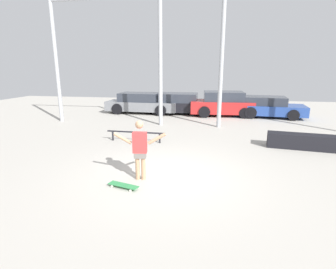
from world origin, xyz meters
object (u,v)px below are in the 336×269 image
object	(u,v)px
skateboarder	(140,147)
parked_car_grey	(142,103)
grind_rail	(136,134)
parked_car_blue	(267,107)
grind_box	(306,142)
parked_car_red	(225,104)
skateboard	(123,185)
parked_car_black	(180,104)

from	to	relation	value
skateboarder	parked_car_grey	xyz separation A→B (m)	(-2.82, 10.12, -0.25)
grind_rail	parked_car_blue	bearing A→B (deg)	47.73
grind_box	parked_car_red	xyz separation A→B (m)	(-2.68, 6.48, 0.44)
grind_box	grind_rail	world-z (taller)	grind_box
parked_car_red	parked_car_blue	distance (m)	2.41
skateboarder	parked_car_red	size ratio (longest dim) A/B	0.36
grind_rail	skateboard	bearing A→B (deg)	-77.17
parked_car_black	parked_car_red	bearing A→B (deg)	-5.17
grind_rail	parked_car_red	bearing A→B (deg)	61.39
grind_box	parked_car_blue	distance (m)	6.49
parked_car_grey	parked_car_blue	distance (m)	7.66
grind_box	parked_car_grey	distance (m)	10.26
parked_car_blue	skateboarder	bearing A→B (deg)	-110.64
grind_rail	parked_car_blue	xyz separation A→B (m)	(6.03, 6.64, 0.26)
skateboard	parked_car_grey	size ratio (longest dim) A/B	0.18
parked_car_black	parked_car_blue	world-z (taller)	parked_car_black
parked_car_blue	grind_box	bearing A→B (deg)	-82.62
parked_car_black	grind_box	bearing A→B (deg)	-51.21
grind_rail	grind_box	bearing A→B (deg)	1.44
parked_car_red	skateboard	bearing A→B (deg)	-108.29
parked_car_blue	parked_car_red	bearing A→B (deg)	-175.13
skateboard	parked_car_blue	world-z (taller)	parked_car_blue
parked_car_black	parked_car_red	distance (m)	2.80
skateboarder	parked_car_red	xyz separation A→B (m)	(2.43, 10.11, -0.18)
skateboarder	grind_rail	size ratio (longest dim) A/B	0.67
skateboard	grind_rail	distance (m)	4.14
grind_rail	parked_car_red	world-z (taller)	parked_car_red
skateboard	parked_car_red	xyz separation A→B (m)	(2.71, 10.67, 0.64)
parked_car_grey	parked_car_black	world-z (taller)	parked_car_grey
skateboard	parked_car_blue	size ratio (longest dim) A/B	0.19
grind_box	grind_rail	distance (m)	6.31
grind_box	grind_rail	size ratio (longest dim) A/B	1.12
grind_rail	parked_car_grey	xyz separation A→B (m)	(-1.63, 6.66, 0.31)
skateboard	parked_car_red	world-z (taller)	parked_car_red
skateboarder	skateboard	xyz separation A→B (m)	(-0.27, -0.56, -0.82)
skateboarder	parked_car_grey	world-z (taller)	skateboarder
parked_car_grey	skateboard	bearing A→B (deg)	-74.67
skateboarder	parked_car_red	distance (m)	10.40
parked_car_red	skateboarder	bearing A→B (deg)	-107.58
grind_rail	parked_car_blue	world-z (taller)	parked_car_blue
grind_box	parked_car_blue	world-z (taller)	parked_car_blue
grind_box	parked_car_grey	xyz separation A→B (m)	(-7.94, 6.50, 0.36)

